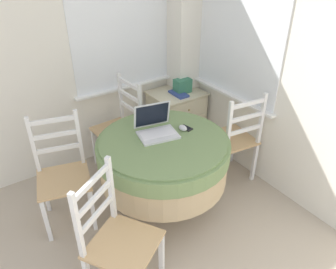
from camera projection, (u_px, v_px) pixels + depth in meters
The scene contains 12 objects.
corner_room_shell at pixel (192, 76), 2.50m from camera, with size 4.37×5.20×2.55m.
round_dining_table at pixel (163, 157), 2.77m from camera, with size 1.11×1.11×0.76m.
laptop at pixel (156, 128), 2.74m from camera, with size 0.37×0.34×0.25m.
computer_mouse at pixel (183, 128), 2.80m from camera, with size 0.06×0.09×0.05m.
cell_phone at pixel (186, 128), 2.83m from camera, with size 0.08×0.12×0.01m.
dining_chair_near_back_window at pixel (120, 127), 3.44m from camera, with size 0.45×0.45×0.98m.
dining_chair_near_right_window at pixel (234, 140), 3.24m from camera, with size 0.48×0.48×0.98m.
dining_chair_camera_near at pixel (117, 240), 2.17m from camera, with size 0.59×0.59×0.98m.
dining_chair_left_flank at pixel (63, 175), 2.76m from camera, with size 0.52×0.52×0.98m.
corner_cabinet at pixel (176, 118), 3.91m from camera, with size 0.58×0.49×0.66m.
storage_box at pixel (182, 86), 3.71m from camera, with size 0.18×0.12×0.16m.
book_on_cabinet at pixel (179, 94), 3.68m from camera, with size 0.13×0.24×0.02m.
Camera 1 is at (-0.22, 0.27, 2.20)m, focal length 35.00 mm.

